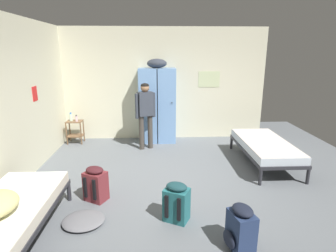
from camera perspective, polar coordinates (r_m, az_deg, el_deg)
The scene contains 13 objects.
ground_plane at distance 4.96m, azimuth 0.14°, elevation -11.44°, with size 8.24×8.24×0.00m, color slate.
room_backdrop at distance 5.89m, azimuth -13.08°, elevation 6.93°, with size 5.20×5.21×2.83m.
locker_bank at distance 6.84m, azimuth -2.25°, elevation 4.62°, with size 0.90×0.55×2.07m.
shelf_unit at distance 7.21m, azimuth -18.85°, elevation -0.74°, with size 0.38×0.30×0.57m.
bed_left_front at distance 3.89m, azimuth -30.52°, elevation -15.37°, with size 0.90×1.90×0.49m.
bed_right at distance 5.88m, azimuth 19.58°, elevation -3.97°, with size 0.90×1.90×0.49m.
person_traveler at distance 6.31m, azimuth -4.74°, elevation 3.35°, with size 0.46×0.31×1.55m.
water_bottle at distance 7.18m, azimuth -19.63°, elevation 1.75°, with size 0.07×0.07×0.21m.
lotion_bottle at distance 7.08m, azimuth -18.59°, elevation 1.48°, with size 0.06×0.06×0.16m.
backpack_teal at distance 3.83m, azimuth 1.86°, elevation -15.67°, with size 0.39×0.41×0.55m.
backpack_maroon at distance 4.43m, azimuth -14.80°, elevation -11.67°, with size 0.40×0.41×0.55m.
backpack_navy at distance 3.46m, azimuth 14.89°, elevation -20.02°, with size 0.38×0.37×0.55m.
clothes_pile_grey at distance 4.03m, azimuth -17.25°, elevation -18.32°, with size 0.56×0.52×0.09m.
Camera 1 is at (-0.22, -4.43, 2.23)m, focal length 29.15 mm.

